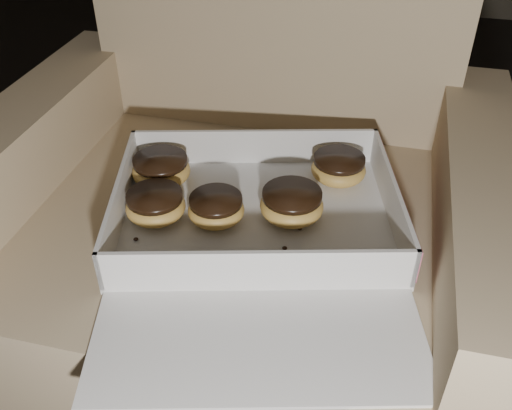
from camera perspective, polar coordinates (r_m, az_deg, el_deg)
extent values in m
cube|color=#9C8463|center=(1.01, -1.66, -8.32)|extent=(0.64, 0.64, 0.37)
cube|color=#9C8463|center=(1.09, -19.63, -2.45)|extent=(0.11, 0.64, 0.50)
cube|color=#9C8463|center=(0.96, 19.01, -8.78)|extent=(0.11, 0.64, 0.50)
cube|color=silver|center=(0.85, 0.00, -1.29)|extent=(0.47, 0.39, 0.01)
cube|color=silver|center=(0.95, -0.12, 5.88)|extent=(0.39, 0.11, 0.06)
cube|color=silver|center=(0.72, 0.16, -6.52)|extent=(0.39, 0.11, 0.06)
cube|color=silver|center=(0.85, -13.46, 0.43)|extent=(0.08, 0.29, 0.06)
cube|color=silver|center=(0.86, 13.40, 0.65)|extent=(0.08, 0.29, 0.06)
cube|color=#C44F6C|center=(0.86, 13.69, 0.65)|extent=(0.08, 0.29, 0.05)
cube|color=silver|center=(0.68, 0.28, -13.70)|extent=(0.42, 0.26, 0.01)
ellipsoid|color=gold|center=(0.92, -9.44, 3.38)|extent=(0.09, 0.09, 0.04)
cylinder|color=black|center=(0.91, -9.57, 4.39)|extent=(0.09, 0.09, 0.01)
ellipsoid|color=gold|center=(0.92, 8.24, 3.55)|extent=(0.09, 0.09, 0.04)
cylinder|color=black|center=(0.91, 8.35, 4.51)|extent=(0.08, 0.08, 0.01)
ellipsoid|color=gold|center=(0.83, 3.58, -0.06)|extent=(0.09, 0.09, 0.04)
cylinder|color=black|center=(0.82, 3.64, 1.02)|extent=(0.09, 0.09, 0.01)
ellipsoid|color=gold|center=(0.84, -10.00, -0.16)|extent=(0.09, 0.09, 0.04)
cylinder|color=black|center=(0.83, -10.13, 0.85)|extent=(0.08, 0.08, 0.01)
ellipsoid|color=gold|center=(0.83, -4.00, -0.49)|extent=(0.08, 0.08, 0.04)
cylinder|color=black|center=(0.82, -4.05, 0.46)|extent=(0.08, 0.08, 0.01)
ellipsoid|color=black|center=(0.76, 11.37, -6.95)|extent=(0.01, 0.01, 0.00)
ellipsoid|color=black|center=(0.82, -11.93, -3.36)|extent=(0.01, 0.01, 0.00)
ellipsoid|color=black|center=(0.79, 2.89, -4.32)|extent=(0.01, 0.01, 0.00)
ellipsoid|color=black|center=(0.82, 4.40, -2.34)|extent=(0.01, 0.01, 0.00)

